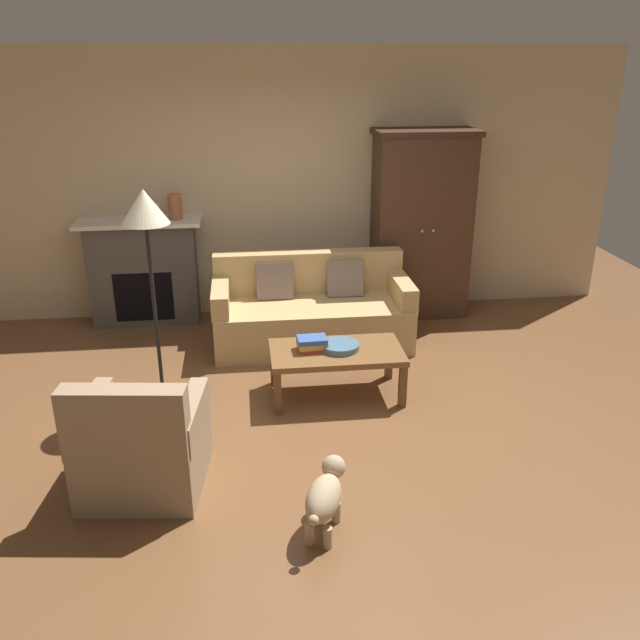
{
  "coord_description": "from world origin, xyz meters",
  "views": [
    {
      "loc": [
        -0.5,
        -4.52,
        2.7
      ],
      "look_at": [
        0.14,
        0.75,
        0.55
      ],
      "focal_mm": 37.09,
      "sensor_mm": 36.0,
      "label": 1
    }
  ],
  "objects_px": {
    "mantel_vase_terracotta": "(175,207)",
    "floor_lamp": "(146,221)",
    "fireplace": "(144,271)",
    "book_stack": "(312,344)",
    "fruit_bowl": "(340,346)",
    "dog": "(325,496)",
    "coffee_table": "(336,356)",
    "armoire": "(421,225)",
    "armchair_near_left": "(142,447)",
    "mantel_vase_cream": "(155,212)",
    "couch": "(311,312)"
  },
  "relations": [
    {
      "from": "book_stack",
      "to": "armchair_near_left",
      "type": "relative_size",
      "value": 0.29
    },
    {
      "from": "coffee_table",
      "to": "armchair_near_left",
      "type": "height_order",
      "value": "armchair_near_left"
    },
    {
      "from": "armchair_near_left",
      "to": "coffee_table",
      "type": "bearing_deg",
      "value": 37.92
    },
    {
      "from": "dog",
      "to": "couch",
      "type": "bearing_deg",
      "value": 85.43
    },
    {
      "from": "armchair_near_left",
      "to": "mantel_vase_terracotta",
      "type": "bearing_deg",
      "value": 89.1
    },
    {
      "from": "floor_lamp",
      "to": "book_stack",
      "type": "bearing_deg",
      "value": 0.79
    },
    {
      "from": "coffee_table",
      "to": "mantel_vase_terracotta",
      "type": "xyz_separation_m",
      "value": [
        -1.4,
        1.88,
        0.88
      ]
    },
    {
      "from": "fireplace",
      "to": "mantel_vase_cream",
      "type": "bearing_deg",
      "value": -5.69
    },
    {
      "from": "fireplace",
      "to": "couch",
      "type": "relative_size",
      "value": 0.66
    },
    {
      "from": "fireplace",
      "to": "floor_lamp",
      "type": "bearing_deg",
      "value": -79.73
    },
    {
      "from": "mantel_vase_terracotta",
      "to": "dog",
      "type": "xyz_separation_m",
      "value": [
        1.09,
        -3.56,
        -1.0
      ]
    },
    {
      "from": "fireplace",
      "to": "armchair_near_left",
      "type": "bearing_deg",
      "value": -83.72
    },
    {
      "from": "mantel_vase_terracotta",
      "to": "mantel_vase_cream",
      "type": "bearing_deg",
      "value": 180.0
    },
    {
      "from": "mantel_vase_terracotta",
      "to": "armoire",
      "type": "bearing_deg",
      "value": -1.34
    },
    {
      "from": "floor_lamp",
      "to": "dog",
      "type": "relative_size",
      "value": 3.29
    },
    {
      "from": "coffee_table",
      "to": "mantel_vase_cream",
      "type": "relative_size",
      "value": 6.72
    },
    {
      "from": "floor_lamp",
      "to": "fruit_bowl",
      "type": "bearing_deg",
      "value": 0.39
    },
    {
      "from": "coffee_table",
      "to": "mantel_vase_cream",
      "type": "distance_m",
      "value": 2.61
    },
    {
      "from": "fireplace",
      "to": "book_stack",
      "type": "distance_m",
      "value": 2.46
    },
    {
      "from": "armoire",
      "to": "coffee_table",
      "type": "bearing_deg",
      "value": -122.74
    },
    {
      "from": "fireplace",
      "to": "fruit_bowl",
      "type": "bearing_deg",
      "value": -46.09
    },
    {
      "from": "floor_lamp",
      "to": "mantel_vase_terracotta",
      "type": "bearing_deg",
      "value": 88.87
    },
    {
      "from": "book_stack",
      "to": "mantel_vase_cream",
      "type": "relative_size",
      "value": 1.57
    },
    {
      "from": "fireplace",
      "to": "dog",
      "type": "relative_size",
      "value": 2.32
    },
    {
      "from": "floor_lamp",
      "to": "armchair_near_left",
      "type": "bearing_deg",
      "value": -90.52
    },
    {
      "from": "armoire",
      "to": "mantel_vase_terracotta",
      "type": "relative_size",
      "value": 7.71
    },
    {
      "from": "coffee_table",
      "to": "armchair_near_left",
      "type": "distance_m",
      "value": 1.84
    },
    {
      "from": "couch",
      "to": "coffee_table",
      "type": "distance_m",
      "value": 1.14
    },
    {
      "from": "armoire",
      "to": "book_stack",
      "type": "height_order",
      "value": "armoire"
    },
    {
      "from": "mantel_vase_terracotta",
      "to": "floor_lamp",
      "type": "bearing_deg",
      "value": -91.13
    },
    {
      "from": "fruit_bowl",
      "to": "armchair_near_left",
      "type": "distance_m",
      "value": 1.87
    },
    {
      "from": "fireplace",
      "to": "couch",
      "type": "height_order",
      "value": "fireplace"
    },
    {
      "from": "coffee_table",
      "to": "floor_lamp",
      "type": "relative_size",
      "value": 0.62
    },
    {
      "from": "dog",
      "to": "fireplace",
      "type": "bearing_deg",
      "value": 112.32
    },
    {
      "from": "mantel_vase_cream",
      "to": "mantel_vase_terracotta",
      "type": "relative_size",
      "value": 0.63
    },
    {
      "from": "armoire",
      "to": "armchair_near_left",
      "type": "bearing_deg",
      "value": -131.62
    },
    {
      "from": "fireplace",
      "to": "book_stack",
      "type": "relative_size",
      "value": 4.9
    },
    {
      "from": "book_stack",
      "to": "armchair_near_left",
      "type": "distance_m",
      "value": 1.7
    },
    {
      "from": "mantel_vase_cream",
      "to": "armoire",
      "type": "bearing_deg",
      "value": -1.24
    },
    {
      "from": "coffee_table",
      "to": "couch",
      "type": "bearing_deg",
      "value": 94.34
    },
    {
      "from": "fruit_bowl",
      "to": "book_stack",
      "type": "relative_size",
      "value": 1.25
    },
    {
      "from": "coffee_table",
      "to": "armchair_near_left",
      "type": "xyz_separation_m",
      "value": [
        -1.45,
        -1.13,
        -0.05
      ]
    },
    {
      "from": "fireplace",
      "to": "dog",
      "type": "distance_m",
      "value": 3.89
    },
    {
      "from": "coffee_table",
      "to": "fruit_bowl",
      "type": "relative_size",
      "value": 3.43
    },
    {
      "from": "coffee_table",
      "to": "book_stack",
      "type": "bearing_deg",
      "value": 174.69
    },
    {
      "from": "book_stack",
      "to": "dog",
      "type": "xyz_separation_m",
      "value": [
        -0.11,
        -1.71,
        -0.23
      ]
    },
    {
      "from": "mantel_vase_cream",
      "to": "dog",
      "type": "xyz_separation_m",
      "value": [
        1.29,
        -3.56,
        -0.96
      ]
    },
    {
      "from": "fireplace",
      "to": "armchair_near_left",
      "type": "relative_size",
      "value": 1.43
    },
    {
      "from": "fireplace",
      "to": "book_stack",
      "type": "bearing_deg",
      "value": -49.85
    },
    {
      "from": "fireplace",
      "to": "fruit_bowl",
      "type": "distance_m",
      "value": 2.62
    }
  ]
}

